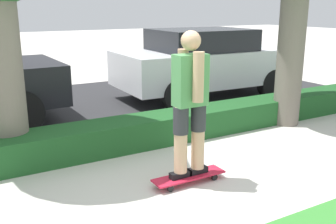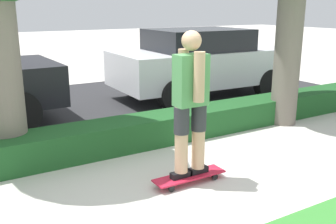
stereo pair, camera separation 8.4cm
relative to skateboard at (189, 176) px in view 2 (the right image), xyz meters
The scene contains 6 objects.
ground_plane 0.16m from the skateboard, 101.96° to the right, with size 60.00×60.00×0.00m, color beige.
street_asphalt 4.06m from the skateboard, 90.42° to the left, with size 12.68×5.00×0.01m.
hedge_row 1.47m from the skateboard, 91.16° to the left, with size 12.68×0.60×0.42m.
skateboard is the anchor object (origin of this frame).
skater_person 0.91m from the skateboard, 75.96° to the left, with size 0.50×0.43×1.67m.
parked_car_middle 4.68m from the skateboard, 52.96° to the left, with size 4.04×1.92×1.53m.
Camera 2 is at (-2.38, -3.38, 2.01)m, focal length 42.00 mm.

